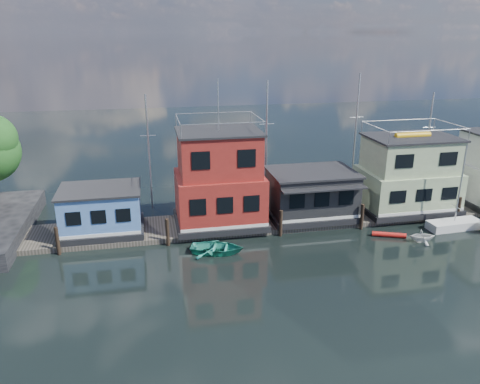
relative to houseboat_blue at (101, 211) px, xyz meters
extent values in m
plane|color=black|center=(18.00, -12.00, -2.21)|extent=(160.00, 160.00, 0.00)
cube|color=#595147|center=(18.00, 0.00, -2.01)|extent=(48.00, 5.00, 0.40)
cube|color=black|center=(0.00, 0.00, -1.56)|extent=(6.40, 4.90, 0.50)
cube|color=#5786CF|center=(0.00, 0.00, 0.19)|extent=(6.00, 4.50, 3.00)
cube|color=black|center=(0.00, 0.00, 1.77)|extent=(6.30, 4.80, 0.16)
cube|color=black|center=(9.50, 0.00, -1.56)|extent=(7.40, 5.90, 0.50)
cube|color=maroon|center=(9.50, 0.00, 0.57)|extent=(7.00, 5.50, 3.74)
cube|color=maroon|center=(9.50, 0.00, 4.17)|extent=(6.30, 4.95, 3.46)
cube|color=black|center=(9.50, 0.00, 5.97)|extent=(6.65, 5.23, 0.16)
cylinder|color=silver|center=(9.50, 0.00, 8.05)|extent=(0.08, 0.08, 4.00)
cube|color=black|center=(17.50, 0.00, -1.56)|extent=(7.40, 5.40, 0.50)
cube|color=black|center=(17.50, 0.00, 0.39)|extent=(7.00, 5.00, 3.40)
cube|color=black|center=(17.50, 0.00, 2.17)|extent=(7.30, 5.30, 0.16)
cube|color=black|center=(17.50, -2.80, 1.58)|extent=(7.00, 1.20, 0.12)
cube|color=black|center=(26.50, 0.00, -1.56)|extent=(8.40, 5.90, 0.50)
cube|color=#A5BA8A|center=(26.50, 0.00, 0.25)|extent=(8.00, 5.50, 3.12)
cube|color=#A5BA8A|center=(26.50, 0.00, 3.25)|extent=(7.20, 4.95, 2.88)
cube|color=black|center=(26.50, 0.00, 4.77)|extent=(7.60, 5.23, 0.16)
cylinder|color=gold|center=(26.50, 0.00, 4.94)|extent=(3.20, 0.56, 0.56)
cylinder|color=#2D2116|center=(-3.00, -2.80, -1.11)|extent=(0.28, 0.28, 2.20)
cylinder|color=#2D2116|center=(5.00, -2.80, -1.11)|extent=(0.28, 0.28, 2.20)
cylinder|color=#2D2116|center=(14.00, -2.80, -1.11)|extent=(0.28, 0.28, 2.20)
cylinder|color=#2D2116|center=(21.00, -2.80, -1.11)|extent=(0.28, 0.28, 2.20)
cylinder|color=#2D2116|center=(30.00, -2.80, -1.11)|extent=(0.28, 0.28, 2.20)
cylinder|color=silver|center=(4.00, 6.00, 3.04)|extent=(0.16, 0.16, 10.50)
cylinder|color=silver|center=(4.00, 6.00, 4.62)|extent=(1.40, 0.06, 0.06)
cylinder|color=silver|center=(15.00, 6.00, 3.54)|extent=(0.16, 0.16, 11.50)
cylinder|color=silver|center=(15.00, 6.00, 5.27)|extent=(1.40, 0.06, 0.06)
cylinder|color=silver|center=(24.00, 6.00, 3.79)|extent=(0.16, 0.16, 12.00)
cylinder|color=silver|center=(24.00, 6.00, 5.59)|extent=(1.40, 0.06, 0.06)
cylinder|color=silver|center=(32.00, 6.00, 2.79)|extent=(0.16, 0.16, 10.00)
cylinder|color=silver|center=(32.00, 6.00, 4.29)|extent=(1.40, 0.06, 0.06)
imported|color=silver|center=(24.55, -6.10, -1.68)|extent=(2.27, 2.04, 1.06)
cube|color=silver|center=(28.67, -4.26, -1.85)|extent=(4.61, 1.74, 0.71)
cylinder|color=silver|center=(28.67, -4.26, 1.73)|extent=(0.12, 0.12, 6.45)
cube|color=silver|center=(28.67, -4.26, -0.29)|extent=(0.12, 1.41, 0.05)
cylinder|color=red|center=(22.49, -4.74, -2.01)|extent=(2.59, 1.34, 0.39)
imported|color=teal|center=(8.51, -4.85, -1.79)|extent=(4.59, 3.82, 0.82)
camera|label=1|loc=(3.95, -36.09, 13.40)|focal=35.00mm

